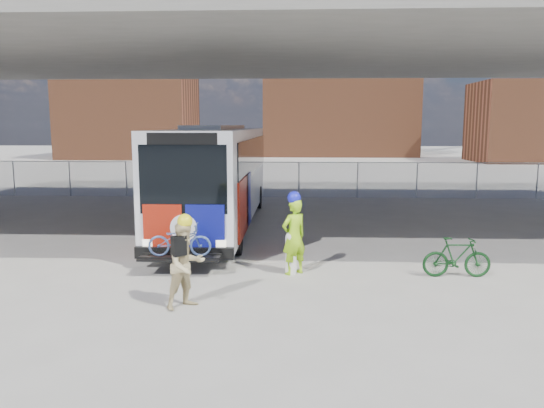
# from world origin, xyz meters

# --- Properties ---
(ground) EXTENTS (160.00, 160.00, 0.00)m
(ground) POSITION_xyz_m (0.00, 0.00, 0.00)
(ground) COLOR #9E9991
(ground) RESTS_ON ground
(bus) EXTENTS (2.67, 12.90, 3.69)m
(bus) POSITION_xyz_m (-2.00, 4.12, 2.11)
(bus) COLOR silver
(bus) RESTS_ON ground
(overpass) EXTENTS (40.00, 16.00, 7.95)m
(overpass) POSITION_xyz_m (0.00, 4.00, 6.54)
(overpass) COLOR #605E59
(overpass) RESTS_ON ground
(chainlink_fence) EXTENTS (30.00, 0.06, 30.00)m
(chainlink_fence) POSITION_xyz_m (0.00, 12.00, 1.42)
(chainlink_fence) COLOR gray
(chainlink_fence) RESTS_ON ground
(brick_buildings) EXTENTS (54.00, 22.00, 12.00)m
(brick_buildings) POSITION_xyz_m (1.23, 48.23, 5.42)
(brick_buildings) COLOR brown
(brick_buildings) RESTS_ON ground
(smokestack) EXTENTS (2.20, 2.20, 25.00)m
(smokestack) POSITION_xyz_m (14.00, 55.00, 12.50)
(smokestack) COLOR brown
(smokestack) RESTS_ON ground
(bollard) EXTENTS (0.28, 0.28, 1.08)m
(bollard) POSITION_xyz_m (0.74, -2.21, 0.58)
(bollard) COLOR silver
(bollard) RESTS_ON ground
(cyclist_hivis) EXTENTS (0.83, 0.78, 2.09)m
(cyclist_hivis) POSITION_xyz_m (0.81, -2.21, 1.01)
(cyclist_hivis) COLOR #9CE117
(cyclist_hivis) RESTS_ON ground
(cyclist_tan) EXTENTS (1.09, 1.08, 1.94)m
(cyclist_tan) POSITION_xyz_m (-1.36, -4.78, 0.92)
(cyclist_tan) COLOR #CFB984
(cyclist_tan) RESTS_ON ground
(bike_parked) EXTENTS (1.66, 0.48, 1.00)m
(bike_parked) POSITION_xyz_m (4.80, -2.32, 0.50)
(bike_parked) COLOR #123A17
(bike_parked) RESTS_ON ground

